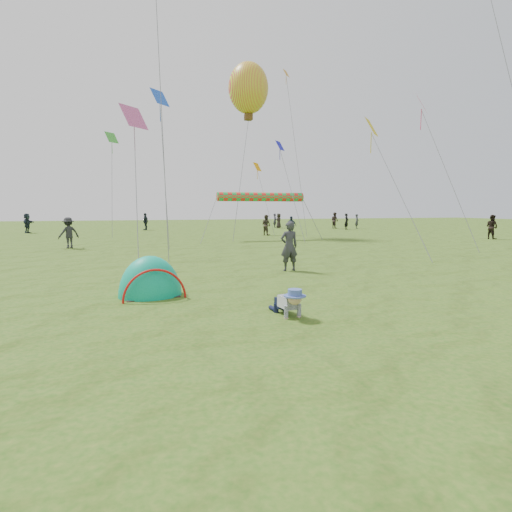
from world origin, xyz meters
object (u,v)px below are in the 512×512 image
object	(u,v)px
standing_adult	(289,246)
balloon_kite	(248,91)
crawling_toddler	(289,301)
popup_tent	(151,296)

from	to	relation	value
standing_adult	balloon_kite	world-z (taller)	balloon_kite
crawling_toddler	standing_adult	bearing A→B (deg)	61.45
popup_tent	standing_adult	size ratio (longest dim) A/B	1.17
balloon_kite	popup_tent	bearing A→B (deg)	-111.83
popup_tent	standing_adult	bearing A→B (deg)	20.70
popup_tent	standing_adult	distance (m)	5.82
standing_adult	balloon_kite	size ratio (longest dim) A/B	0.41
popup_tent	standing_adult	world-z (taller)	standing_adult
standing_adult	balloon_kite	xyz separation A→B (m)	(3.47, 18.24, 10.56)
standing_adult	crawling_toddler	bearing A→B (deg)	68.46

